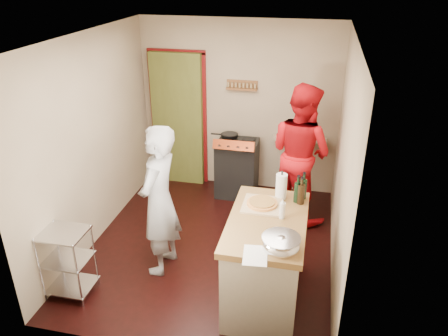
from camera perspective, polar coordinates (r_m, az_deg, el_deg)
The scene contains 10 objects.
floor at distance 5.72m, azimuth -1.60°, elevation -9.94°, with size 3.50×3.50×0.00m, color black.
back_wall at distance 6.90m, azimuth -3.31°, elevation 7.02°, with size 3.00×0.44×2.60m.
left_wall at distance 5.61m, azimuth -16.83°, elevation 3.33°, with size 0.04×3.50×2.60m, color tan.
right_wall at distance 4.95m, azimuth 15.31°, elevation 0.53°, with size 0.04×3.50×2.60m, color tan.
ceiling at distance 4.71m, azimuth -2.00°, elevation 16.89°, with size 3.00×3.50×0.02m, color white.
stove at distance 6.68m, azimuth 1.70°, elevation 0.11°, with size 0.60×0.63×1.00m.
wire_shelving at distance 5.02m, azimuth -19.79°, elevation -11.22°, with size 0.48×0.40×0.80m.
island at distance 4.65m, azimuth 5.50°, elevation -11.65°, with size 0.77×1.42×1.30m.
person_stripe at distance 4.92m, azimuth -8.46°, elevation -4.34°, with size 0.65×0.43×1.78m, color #ACABB0.
person_red at distance 6.00m, azimuth 9.95°, elevation 1.97°, with size 0.93×0.73×1.92m, color red.
Camera 1 is at (1.16, -4.51, 3.32)m, focal length 35.00 mm.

